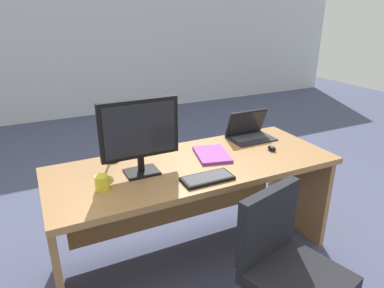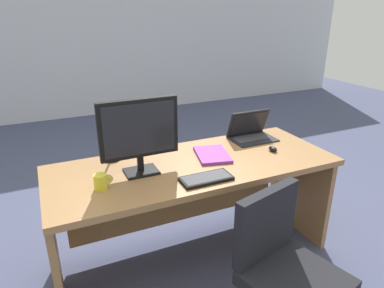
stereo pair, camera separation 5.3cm
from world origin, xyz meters
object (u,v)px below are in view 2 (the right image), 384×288
(desk, at_px, (191,187))
(mouse, at_px, (273,149))
(monitor, at_px, (139,131))
(laptop, at_px, (250,130))
(book, at_px, (212,155))
(coffee_mug, at_px, (101,182))
(office_chair, at_px, (285,283))
(desk_lamp, at_px, (109,125))
(keyboard, at_px, (206,178))

(desk, bearing_deg, mouse, -9.70)
(monitor, bearing_deg, mouse, -3.77)
(laptop, bearing_deg, mouse, -90.13)
(desk, relative_size, book, 5.57)
(coffee_mug, xyz_separation_m, office_chair, (0.81, -0.66, -0.47))
(laptop, height_order, office_chair, laptop)
(monitor, xyz_separation_m, desk_lamp, (-0.13, 0.24, -0.02))
(mouse, bearing_deg, monitor, 176.23)
(book, bearing_deg, mouse, -13.62)
(keyboard, height_order, mouse, mouse)
(book, bearing_deg, monitor, -175.38)
(keyboard, bearing_deg, desk_lamp, 131.40)
(laptop, height_order, book, laptop)
(desk, bearing_deg, desk_lamp, 156.77)
(laptop, bearing_deg, office_chair, -111.76)
(keyboard, relative_size, office_chair, 0.37)
(desk, bearing_deg, laptop, 18.33)
(laptop, bearing_deg, desk_lamp, 179.38)
(mouse, relative_size, book, 0.23)
(desk_lamp, height_order, office_chair, desk_lamp)
(mouse, xyz_separation_m, book, (-0.43, 0.10, -0.01))
(coffee_mug, bearing_deg, monitor, 22.11)
(desk_lamp, bearing_deg, book, -17.60)
(coffee_mug, relative_size, office_chair, 0.12)
(keyboard, bearing_deg, monitor, 140.90)
(desk, height_order, monitor, monitor)
(monitor, bearing_deg, laptop, 13.89)
(desk, relative_size, coffee_mug, 18.81)
(desk, bearing_deg, office_chair, -76.92)
(monitor, bearing_deg, book, 4.62)
(mouse, relative_size, desk_lamp, 0.22)
(coffee_mug, height_order, office_chair, coffee_mug)
(desk, distance_m, desk_lamp, 0.69)
(desk, relative_size, monitor, 3.93)
(desk, xyz_separation_m, office_chair, (0.19, -0.81, -0.22))
(coffee_mug, bearing_deg, laptop, 15.75)
(desk, xyz_separation_m, mouse, (0.59, -0.10, 0.22))
(desk, relative_size, keyboard, 6.12)
(desk, distance_m, mouse, 0.63)
(monitor, bearing_deg, office_chair, -54.81)
(monitor, relative_size, book, 1.42)
(desk_lamp, relative_size, book, 1.04)
(desk_lamp, xyz_separation_m, office_chair, (0.67, -1.01, -0.68))
(mouse, bearing_deg, desk_lamp, 163.98)
(keyboard, bearing_deg, coffee_mug, 165.44)
(mouse, height_order, book, mouse)
(keyboard, relative_size, desk_lamp, 0.87)
(mouse, bearing_deg, keyboard, -162.57)
(desk_lamp, height_order, coffee_mug, desk_lamp)
(desk, height_order, desk_lamp, desk_lamp)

